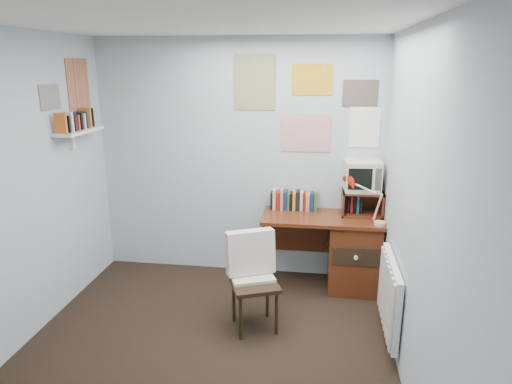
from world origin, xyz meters
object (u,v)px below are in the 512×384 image
wall_shelf (79,131)px  crt_tv (362,174)px  desk_chair (254,285)px  radiator (390,296)px  desk (348,250)px  desk_lamp (381,205)px  tv_riser (362,203)px

wall_shelf → crt_tv: bearing=10.8°
desk_chair → radiator: bearing=-24.6°
desk → desk_chair: desk_chair is taller
desk_lamp → wall_shelf: bearing=-170.0°
desk_chair → wall_shelf: wall_shelf is taller
desk → crt_tv: (0.10, 0.13, 0.77)m
desk_chair → wall_shelf: 2.18m
desk → tv_riser: (0.12, 0.11, 0.48)m
tv_riser → wall_shelf: (-2.69, -0.49, 0.74)m
crt_tv → desk: bearing=-132.3°
tv_riser → wall_shelf: wall_shelf is taller
desk_lamp → crt_tv: crt_tv is taller
tv_riser → radiator: bearing=-80.7°
desk → desk_chair: 1.21m
tv_riser → crt_tv: bearing=128.2°
tv_riser → crt_tv: (-0.02, 0.02, 0.29)m
desk → radiator: desk is taller
tv_riser → desk: bearing=-137.0°
desk → desk_lamp: 0.64m
tv_riser → wall_shelf: size_ratio=0.65×
crt_tv → wall_shelf: 2.76m
desk_lamp → desk: bearing=152.3°
crt_tv → desk_lamp: bearing=-65.9°
desk_lamp → wall_shelf: wall_shelf is taller
desk_chair → wall_shelf: bearing=141.9°
desk_lamp → tv_riser: 0.33m
wall_shelf → desk: bearing=8.4°
radiator → tv_riser: bearing=99.3°
tv_riser → crt_tv: 0.29m
desk → wall_shelf: bearing=-171.6°
desk_chair → crt_tv: crt_tv is taller
desk → wall_shelf: 2.87m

